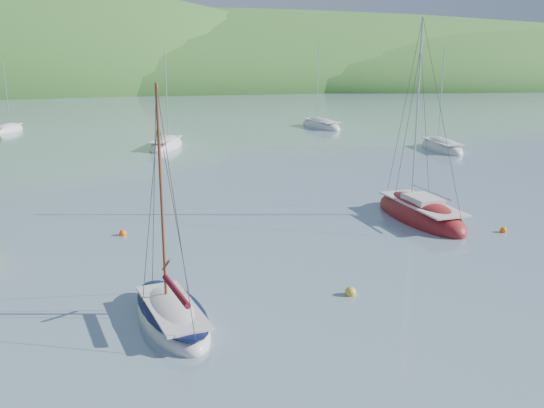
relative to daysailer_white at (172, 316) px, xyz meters
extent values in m
plane|color=#758EA1|center=(4.78, 0.01, -0.22)|extent=(700.00, 700.00, 0.00)
ellipsoid|color=#34722B|center=(4.78, 170.01, -0.22)|extent=(440.00, 110.00, 44.00)
ellipsoid|color=#34722B|center=(94.78, 160.01, -0.22)|extent=(240.00, 100.00, 34.00)
ellipsoid|color=silver|center=(0.00, 0.01, -0.11)|extent=(3.80, 6.75, 1.56)
cube|color=beige|center=(0.03, -0.12, 0.45)|extent=(2.88, 5.25, 0.10)
cylinder|color=brown|center=(-0.18, 0.75, 4.66)|extent=(0.12, 0.12, 8.50)
ellipsoid|color=#0A1134|center=(0.00, 0.01, 0.35)|extent=(3.74, 6.68, 0.27)
cylinder|color=maroon|center=(0.18, -0.74, 1.36)|extent=(0.97, 3.03, 0.24)
ellipsoid|color=maroon|center=(15.64, 11.96, -0.05)|extent=(4.13, 9.24, 2.46)
cube|color=beige|center=(15.66, 11.79, 0.82)|extent=(3.11, 7.20, 0.10)
cylinder|color=#AFB0B4|center=(15.51, 13.03, 6.36)|extent=(0.12, 0.12, 11.17)
cube|color=beige|center=(15.66, 11.79, 1.06)|extent=(1.97, 2.69, 0.42)
cylinder|color=#AFB0B4|center=(15.77, 10.90, 1.73)|extent=(0.61, 4.27, 0.09)
ellipsoid|color=silver|center=(0.58, 43.22, -0.07)|extent=(4.98, 8.23, 2.12)
cube|color=beige|center=(0.53, 43.08, 0.68)|extent=(3.80, 6.39, 0.10)
cylinder|color=#AFB0B4|center=(0.86, 44.11, 5.30)|extent=(0.12, 0.12, 9.32)
ellipsoid|color=silver|center=(21.27, 56.34, -0.06)|extent=(5.05, 8.97, 2.31)
cube|color=beige|center=(21.31, 56.17, 0.75)|extent=(3.84, 6.97, 0.10)
cylinder|color=#AFB0B4|center=(21.01, 57.32, 5.81)|extent=(0.12, 0.12, 10.19)
ellipsoid|color=silver|center=(-19.15, 59.97, -0.09)|extent=(4.14, 6.98, 1.80)
cube|color=beige|center=(-19.19, 59.84, 0.55)|extent=(3.15, 5.42, 0.10)
cylinder|color=#AFB0B4|center=(-18.92, 60.72, 4.46)|extent=(0.12, 0.12, 7.90)
ellipsoid|color=silver|center=(28.91, 36.31, -0.07)|extent=(2.99, 8.05, 2.18)
cube|color=beige|center=(28.91, 36.15, 0.70)|extent=(2.23, 6.28, 0.10)
cylinder|color=#AFB0B4|center=(28.93, 37.27, 5.46)|extent=(0.12, 0.12, 9.59)
sphere|color=gold|center=(7.66, 1.23, -0.10)|extent=(0.50, 0.50, 0.50)
sphere|color=#F45677|center=(0.32, 0.15, -0.10)|extent=(0.39, 0.39, 0.39)
sphere|color=#FF6D04|center=(19.21, 8.42, -0.10)|extent=(0.39, 0.39, 0.39)
sphere|color=#FF6D04|center=(-2.44, 11.90, -0.10)|extent=(0.41, 0.41, 0.41)
camera|label=1|loc=(-0.19, -22.08, 10.15)|focal=40.00mm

